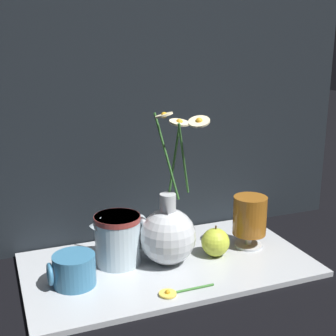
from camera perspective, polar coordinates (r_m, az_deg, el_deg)
The scene contains 9 objects.
ground_plane at distance 1.11m, azimuth -0.02°, elevation -11.96°, with size 6.00×6.00×0.00m, color black.
shelf at distance 1.10m, azimuth -0.02°, elevation -11.68°, with size 0.65×0.35×0.01m.
backdrop_wall at distance 1.16m, azimuth -3.65°, elevation 17.41°, with size 1.15×0.02×1.10m.
vase_with_flowers at distance 1.07m, azimuth 0.17°, elevation -8.07°, with size 0.14×0.14×0.36m.
yellow_mug at distance 1.01m, azimuth -11.47°, elevation -12.10°, with size 0.10×0.09×0.07m.
ceramic_pitcher at distance 1.08m, azimuth -5.99°, elevation -8.37°, with size 0.13×0.10×0.13m.
tea_glass at distance 1.17m, azimuth 9.93°, elevation -5.90°, with size 0.08×0.08×0.13m.
orange_fruit at distance 1.13m, azimuth 5.80°, elevation -8.98°, with size 0.07×0.07×0.08m.
loose_daisy at distance 0.98m, azimuth 0.74°, elevation -14.91°, with size 0.12×0.04×0.01m.
Camera 1 is at (-0.36, -0.91, 0.51)m, focal length 50.00 mm.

